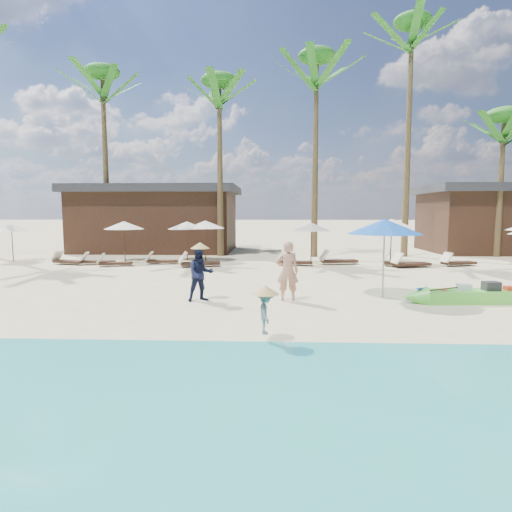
{
  "coord_description": "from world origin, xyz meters",
  "views": [
    {
      "loc": [
        -0.21,
        -10.92,
        2.65
      ],
      "look_at": [
        -0.74,
        2.0,
        1.29
      ],
      "focal_mm": 30.0,
      "sensor_mm": 36.0,
      "label": 1
    }
  ],
  "objects": [
    {
      "name": "resort_parasol_6",
      "position": [
        1.68,
        10.6,
        1.87
      ],
      "size": [
        2.01,
        2.01,
        2.07
      ],
      "color": "#382116",
      "rests_on": "ground"
    },
    {
      "name": "palm_6",
      "position": [
        12.84,
        14.52,
        7.05
      ],
      "size": [
        2.08,
        2.08,
        8.51
      ],
      "color": "brown",
      "rests_on": "ground"
    },
    {
      "name": "palm_4",
      "position": [
        2.15,
        14.01,
        9.45
      ],
      "size": [
        2.08,
        2.08,
        11.7
      ],
      "color": "brown",
      "rests_on": "ground"
    },
    {
      "name": "lounger_6_right",
      "position": [
        2.94,
        10.41,
        0.21
      ],
      "size": [
        1.95,
        0.87,
        0.64
      ],
      "rotation": [
        0.0,
        0.0,
        0.16
      ],
      "color": "#382116",
      "rests_on": "ground"
    },
    {
      "name": "tourist",
      "position": [
        0.21,
        1.56,
        0.89
      ],
      "size": [
        0.66,
        0.45,
        1.78
      ],
      "primitive_type": "imported",
      "rotation": [
        0.0,
        0.0,
        3.1
      ],
      "color": "tan",
      "rests_on": "ground"
    },
    {
      "name": "vendor_yellow",
      "position": [
        -0.36,
        -2.49,
        0.61
      ],
      "size": [
        0.38,
        0.59,
        0.87
      ],
      "primitive_type": "imported",
      "rotation": [
        0.0,
        0.0,
        1.68
      ],
      "color": "gray",
      "rests_on": "ground"
    },
    {
      "name": "wet_sand_strip",
      "position": [
        0.0,
        -5.0,
        0.0
      ],
      "size": [
        240.0,
        4.5,
        0.01
      ],
      "primitive_type": "cube",
      "color": "tan",
      "rests_on": "ground"
    },
    {
      "name": "blue_umbrella",
      "position": [
        3.14,
        2.17,
        2.18
      ],
      "size": [
        2.24,
        2.24,
        2.41
      ],
      "color": "#99999E",
      "rests_on": "ground"
    },
    {
      "name": "lounger_6_left",
      "position": [
        0.7,
        9.94,
        0.21
      ],
      "size": [
        1.85,
        0.74,
        0.61
      ],
      "rotation": [
        0.0,
        0.0,
        -0.1
      ],
      "color": "#382116",
      "rests_on": "ground"
    },
    {
      "name": "lounger_4_left",
      "position": [
        -7.95,
        9.24,
        0.18
      ],
      "size": [
        1.68,
        0.81,
        0.55
      ],
      "rotation": [
        0.0,
        0.0,
        0.2
      ],
      "color": "#382116",
      "rests_on": "ground"
    },
    {
      "name": "resort_parasol_3",
      "position": [
        -8.02,
        11.12,
        1.91
      ],
      "size": [
        2.06,
        2.06,
        2.12
      ],
      "color": "#382116",
      "rests_on": "ground"
    },
    {
      "name": "lounger_8_left",
      "position": [
        8.65,
        9.98,
        0.2
      ],
      "size": [
        1.85,
        1.07,
        0.6
      ],
      "rotation": [
        0.0,
        0.0,
        0.32
      ],
      "color": "#382116",
      "rests_on": "ground"
    },
    {
      "name": "palm_5",
      "position": [
        7.45,
        14.38,
        10.82
      ],
      "size": [
        2.08,
        2.08,
        13.6
      ],
      "color": "brown",
      "rests_on": "ground"
    },
    {
      "name": "lounger_4_right",
      "position": [
        -5.88,
        10.18,
        0.19
      ],
      "size": [
        1.67,
        0.63,
        0.55
      ],
      "rotation": [
        0.0,
        0.0,
        0.08
      ],
      "color": "#382116",
      "rests_on": "ground"
    },
    {
      "name": "green_canoe",
      "position": [
        5.69,
        1.5,
        0.21
      ],
      "size": [
        4.89,
        0.86,
        0.62
      ],
      "rotation": [
        0.0,
        0.0,
        0.08
      ],
      "color": "#61E044",
      "rests_on": "ground"
    },
    {
      "name": "pavilion_west",
      "position": [
        -8.0,
        17.5,
        2.19
      ],
      "size": [
        10.8,
        6.6,
        4.3
      ],
      "color": "#382116",
      "rests_on": "ground"
    },
    {
      "name": "resort_parasol_2",
      "position": [
        -14.04,
        11.08,
        1.79
      ],
      "size": [
        1.93,
        1.93,
        1.98
      ],
      "color": "#382116",
      "rests_on": "ground"
    },
    {
      "name": "lounger_3_left",
      "position": [
        -10.49,
        9.83,
        0.2
      ],
      "size": [
        1.83,
        1.02,
        0.59
      ],
      "rotation": [
        0.0,
        0.0,
        -0.29
      ],
      "color": "#382116",
      "rests_on": "ground"
    },
    {
      "name": "lounger_5_left",
      "position": [
        -3.85,
        9.16,
        0.22
      ],
      "size": [
        2.02,
        1.15,
        0.66
      ],
      "rotation": [
        0.0,
        0.0,
        0.31
      ],
      "color": "#382116",
      "rests_on": "ground"
    },
    {
      "name": "lounger_7_right",
      "position": [
        6.18,
        9.35,
        0.21
      ],
      "size": [
        1.94,
        1.04,
        0.63
      ],
      "rotation": [
        0.0,
        0.0,
        0.27
      ],
      "color": "#382116",
      "rests_on": "ground"
    },
    {
      "name": "vendor_green",
      "position": [
        -2.36,
        1.45,
        0.81
      ],
      "size": [
        0.97,
        0.88,
        1.62
      ],
      "primitive_type": "imported",
      "rotation": [
        0.0,
        0.0,
        0.42
      ],
      "color": "#141938",
      "rests_on": "ground"
    },
    {
      "name": "palm_2",
      "position": [
        -10.45,
        15.08,
        9.18
      ],
      "size": [
        2.08,
        2.08,
        11.33
      ],
      "color": "brown",
      "rests_on": "ground"
    },
    {
      "name": "palm_3",
      "position": [
        -3.36,
        14.27,
        8.58
      ],
      "size": [
        2.08,
        2.08,
        10.52
      ],
      "color": "brown",
      "rests_on": "ground"
    },
    {
      "name": "lounger_3_right",
      "position": [
        -9.02,
        9.83,
        0.18
      ],
      "size": [
        1.67,
        0.67,
        0.55
      ],
      "rotation": [
        0.0,
        0.0,
        0.1
      ],
      "color": "#382116",
      "rests_on": "ground"
    },
    {
      "name": "lounger_7_left",
      "position": [
        5.82,
        9.74,
        0.2
      ],
      "size": [
        1.88,
        0.94,
        0.61
      ],
      "rotation": [
        0.0,
        0.0,
        -0.23
      ],
      "color": "#382116",
      "rests_on": "ground"
    },
    {
      "name": "resort_parasol_7",
      "position": [
        5.86,
        11.38,
        2.03
      ],
      "size": [
        2.19,
        2.19,
        2.25
      ],
      "color": "#382116",
      "rests_on": "ground"
    },
    {
      "name": "ground",
      "position": [
        0.0,
        0.0,
        0.0
      ],
      "size": [
        240.0,
        240.0,
        0.0
      ],
      "primitive_type": "plane",
      "color": "beige",
      "rests_on": "ground"
    },
    {
      "name": "pavilion_east",
      "position": [
        14.0,
        17.5,
        2.2
      ],
      "size": [
        8.8,
        6.6,
        4.3
      ],
      "color": "#382116",
      "rests_on": "ground"
    },
    {
      "name": "resort_parasol_4",
      "position": [
        -4.86,
        11.83,
        1.89
      ],
      "size": [
        2.03,
        2.03,
        2.1
      ],
      "color": "#382116",
      "rests_on": "ground"
    },
    {
      "name": "resort_parasol_5",
      "position": [
        -3.83,
        11.6,
        1.94
      ],
      "size": [
        2.09,
        2.09,
        2.16
      ],
      "color": "#382116",
      "rests_on": "ground"
    }
  ]
}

